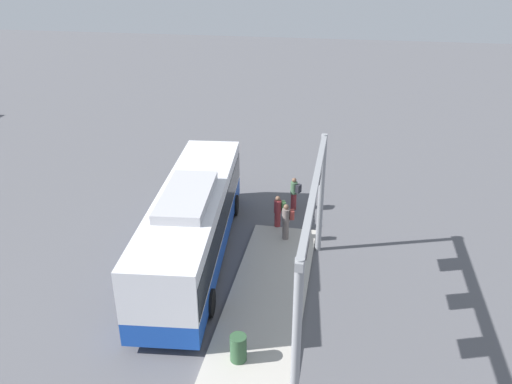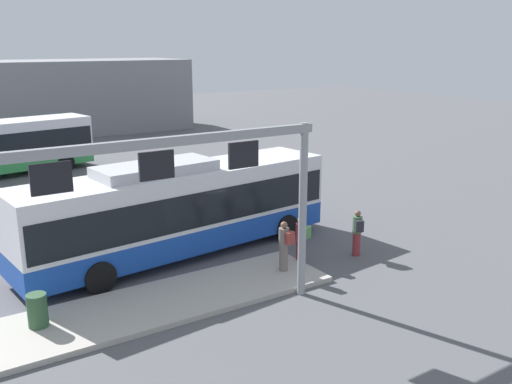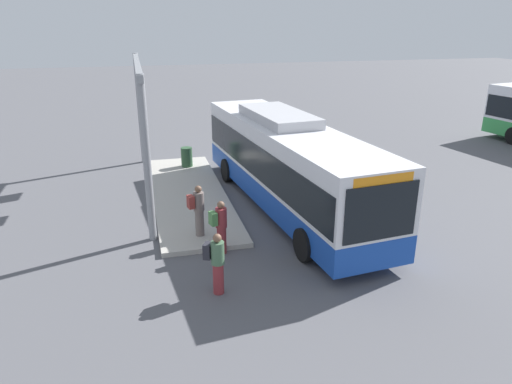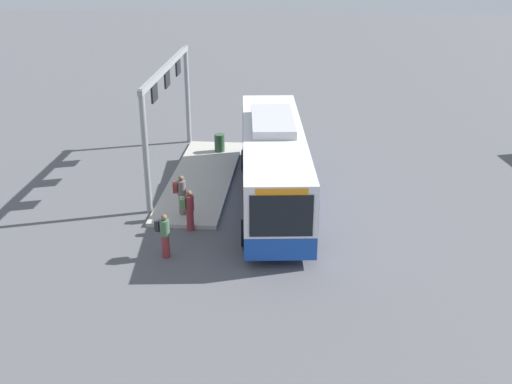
# 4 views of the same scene
# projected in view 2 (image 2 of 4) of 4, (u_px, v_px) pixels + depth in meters

# --- Properties ---
(ground_plane) EXTENTS (120.00, 120.00, 0.00)m
(ground_plane) POSITION_uv_depth(u_px,v_px,m) (181.00, 254.00, 20.32)
(ground_plane) COLOR #56565B
(platform_curb) EXTENTS (10.00, 2.80, 0.16)m
(platform_curb) POSITION_uv_depth(u_px,v_px,m) (170.00, 301.00, 16.46)
(platform_curb) COLOR #B2ADA3
(platform_curb) RESTS_ON ground
(bus_main) EXTENTS (11.83, 3.72, 3.46)m
(bus_main) POSITION_uv_depth(u_px,v_px,m) (179.00, 206.00, 19.85)
(bus_main) COLOR #1947AD
(bus_main) RESTS_ON ground
(person_boarding) EXTENTS (0.51, 0.60, 1.67)m
(person_boarding) POSITION_uv_depth(u_px,v_px,m) (357.00, 232.00, 19.98)
(person_boarding) COLOR maroon
(person_boarding) RESTS_ON ground
(person_waiting_near) EXTENTS (0.44, 0.58, 1.67)m
(person_waiting_near) POSITION_uv_depth(u_px,v_px,m) (301.00, 239.00, 19.25)
(person_waiting_near) COLOR maroon
(person_waiting_near) RESTS_ON ground
(person_waiting_mid) EXTENTS (0.42, 0.57, 1.67)m
(person_waiting_mid) POSITION_uv_depth(u_px,v_px,m) (285.00, 245.00, 18.23)
(person_waiting_mid) COLOR slate
(person_waiting_mid) RESTS_ON platform_curb
(platform_sign_gantry) EXTENTS (9.38, 0.24, 5.20)m
(platform_sign_gantry) POSITION_uv_depth(u_px,v_px,m) (158.00, 195.00, 13.79)
(platform_sign_gantry) COLOR gray
(platform_sign_gantry) RESTS_ON ground
(station_building) EXTENTS (26.11, 8.00, 6.01)m
(station_building) POSITION_uv_depth(u_px,v_px,m) (27.00, 99.00, 46.03)
(station_building) COLOR gray
(station_building) RESTS_ON ground
(trash_bin) EXTENTS (0.52, 0.52, 0.90)m
(trash_bin) POSITION_uv_depth(u_px,v_px,m) (37.00, 310.00, 14.72)
(trash_bin) COLOR #2D5133
(trash_bin) RESTS_ON platform_curb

